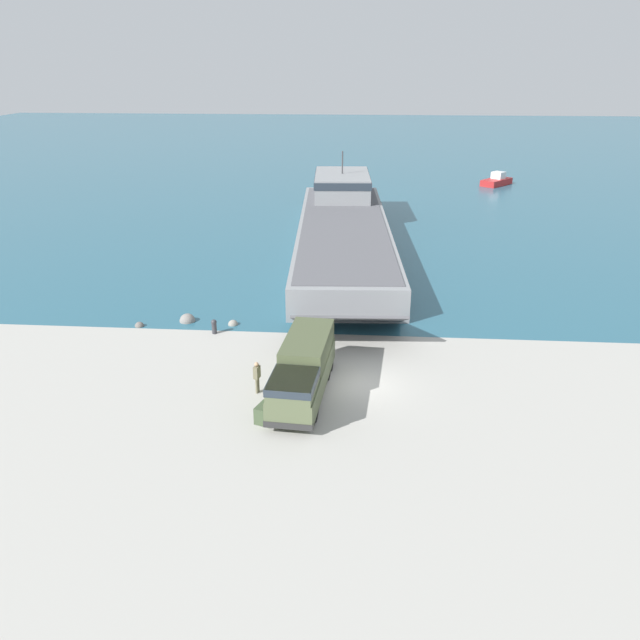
% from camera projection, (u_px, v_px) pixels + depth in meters
% --- Properties ---
extents(ground_plane, '(240.00, 240.00, 0.00)m').
position_uv_depth(ground_plane, '(362.00, 385.00, 34.08)').
color(ground_plane, '#A8A59E').
extents(water_surface, '(240.00, 180.00, 0.01)m').
position_uv_depth(water_surface, '(368.00, 151.00, 123.11)').
color(water_surface, '#285B70').
rests_on(water_surface, ground_plane).
extents(landing_craft, '(10.36, 41.33, 7.34)m').
position_uv_depth(landing_craft, '(343.00, 224.00, 60.48)').
color(landing_craft, gray).
rests_on(landing_craft, ground_plane).
extents(military_truck, '(2.97, 8.22, 2.83)m').
position_uv_depth(military_truck, '(303.00, 369.00, 32.53)').
color(military_truck, '#566042').
rests_on(military_truck, ground_plane).
extents(soldier_on_ramp, '(0.35, 0.49, 1.79)m').
position_uv_depth(soldier_on_ramp, '(257.00, 375.00, 32.90)').
color(soldier_on_ramp, '#6B664C').
rests_on(soldier_on_ramp, ground_plane).
extents(moored_boat_a, '(5.05, 5.37, 1.82)m').
position_uv_depth(moored_boat_a, '(497.00, 181.00, 88.85)').
color(moored_boat_a, '#B22323').
rests_on(moored_boat_a, ground_plane).
extents(mooring_bollard, '(0.37, 0.37, 0.97)m').
position_uv_depth(mooring_bollard, '(214.00, 326.00, 40.31)').
color(mooring_bollard, '#333338').
rests_on(mooring_bollard, ground_plane).
extents(cargo_crate, '(1.17, 1.27, 0.87)m').
position_uv_depth(cargo_crate, '(267.00, 414.00, 30.45)').
color(cargo_crate, '#3D4C33').
rests_on(cargo_crate, ground_plane).
extents(shoreline_rock_a, '(0.61, 0.61, 0.61)m').
position_uv_depth(shoreline_rock_a, '(140.00, 326.00, 41.58)').
color(shoreline_rock_a, '#66605B').
rests_on(shoreline_rock_a, ground_plane).
extents(shoreline_rock_b, '(1.07, 1.07, 1.07)m').
position_uv_depth(shoreline_rock_b, '(188.00, 321.00, 42.39)').
color(shoreline_rock_b, gray).
rests_on(shoreline_rock_b, ground_plane).
extents(shoreline_rock_c, '(0.67, 0.67, 0.67)m').
position_uv_depth(shoreline_rock_c, '(233.00, 325.00, 41.84)').
color(shoreline_rock_c, gray).
rests_on(shoreline_rock_c, ground_plane).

